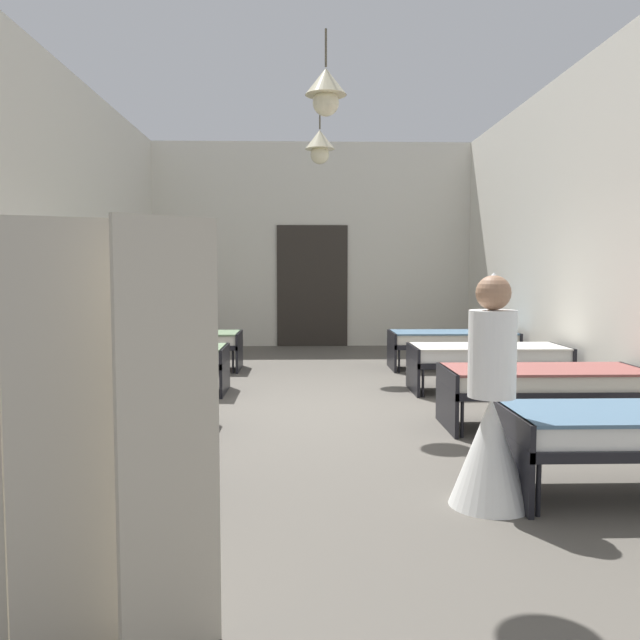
% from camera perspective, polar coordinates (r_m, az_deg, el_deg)
% --- Properties ---
extents(ground_plane, '(6.88, 12.60, 0.10)m').
position_cam_1_polar(ground_plane, '(7.25, 0.14, -8.04)').
color(ground_plane, '#59544C').
extents(room_shell, '(6.68, 12.20, 4.03)m').
position_cam_1_polar(room_shell, '(8.45, -0.15, 7.84)').
color(room_shell, silver).
rests_on(room_shell, ground).
extents(bed_left_row_0, '(1.90, 0.84, 0.57)m').
position_cam_1_polar(bed_left_row_0, '(4.74, -25.16, -9.01)').
color(bed_left_row_0, black).
rests_on(bed_left_row_0, ground).
extents(bed_left_row_1, '(1.90, 0.84, 0.57)m').
position_cam_1_polar(bed_left_row_1, '(6.49, -18.45, -5.32)').
color(bed_left_row_1, black).
rests_on(bed_left_row_1, ground).
extents(bed_right_row_1, '(1.90, 0.84, 0.57)m').
position_cam_1_polar(bed_right_row_1, '(6.64, 18.86, -5.13)').
color(bed_right_row_1, black).
rests_on(bed_right_row_1, ground).
extents(bed_left_row_2, '(1.90, 0.84, 0.57)m').
position_cam_1_polar(bed_left_row_2, '(8.31, -14.67, -3.18)').
color(bed_left_row_2, black).
rests_on(bed_left_row_2, ground).
extents(bed_right_row_2, '(1.90, 0.84, 0.57)m').
position_cam_1_polar(bed_right_row_2, '(8.42, 14.33, -3.08)').
color(bed_right_row_2, black).
rests_on(bed_right_row_2, ground).
extents(bed_left_row_3, '(1.90, 0.84, 0.57)m').
position_cam_1_polar(bed_left_row_3, '(10.16, -12.26, -1.80)').
color(bed_left_row_3, black).
rests_on(bed_left_row_3, ground).
extents(bed_right_row_3, '(1.90, 0.84, 0.57)m').
position_cam_1_polar(bed_right_row_3, '(10.25, 11.41, -1.74)').
color(bed_right_row_3, black).
rests_on(bed_right_row_3, ground).
extents(nurse_near_aisle, '(0.52, 0.52, 1.49)m').
position_cam_1_polar(nurse_near_aisle, '(4.35, 14.61, -8.70)').
color(nurse_near_aisle, white).
rests_on(nurse_near_aisle, ground).
extents(privacy_screen, '(1.22, 0.29, 1.70)m').
position_cam_1_polar(privacy_screen, '(2.72, -21.69, -9.74)').
color(privacy_screen, '#BCB29E').
rests_on(privacy_screen, ground).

